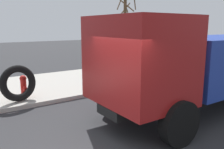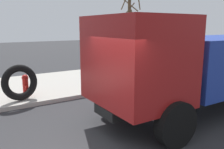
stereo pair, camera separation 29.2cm
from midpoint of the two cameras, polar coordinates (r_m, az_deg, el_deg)
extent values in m
cube|color=#ADA89E|center=(11.03, -21.64, -3.35)|extent=(36.00, 5.00, 0.15)
cylinder|color=red|center=(9.45, -19.10, -3.05)|extent=(0.21, 0.21, 0.65)
sphere|color=red|center=(9.37, -19.26, -0.76)|extent=(0.24, 0.24, 0.24)
cylinder|color=red|center=(9.26, -18.86, -2.83)|extent=(0.10, 0.17, 0.10)
cylinder|color=red|center=(9.62, -19.40, -2.35)|extent=(0.10, 0.17, 0.10)
cylinder|color=red|center=(9.27, -18.83, -3.30)|extent=(0.11, 0.17, 0.11)
torus|color=black|center=(8.97, -20.33, -1.80)|extent=(1.31, 0.58, 1.29)
cube|color=#1E3899|center=(8.89, 25.56, 2.96)|extent=(4.83, 2.56, 1.60)
cube|color=maroon|center=(6.15, 7.20, 3.49)|extent=(2.03, 2.52, 2.20)
cube|color=black|center=(8.17, 20.79, -3.99)|extent=(7.01, 0.99, 0.24)
cylinder|color=black|center=(5.76, 16.42, -11.40)|extent=(1.10, 0.31, 1.10)
cylinder|color=black|center=(7.54, 2.14, -5.45)|extent=(1.10, 0.31, 1.10)
cylinder|color=black|center=(10.73, 23.00, -1.24)|extent=(1.10, 0.31, 1.10)
cylinder|color=#4C3823|center=(14.34, 4.69, 9.62)|extent=(0.18, 0.18, 4.27)
cylinder|color=#4C3823|center=(14.09, 5.71, 13.62)|extent=(0.75, 0.12, 1.44)
cylinder|color=#4C3823|center=(14.50, 3.37, 16.45)|extent=(0.66, 0.50, 0.67)
cylinder|color=#4C3823|center=(13.79, 4.29, 16.84)|extent=(0.89, 0.99, 1.03)
cylinder|color=#4C3823|center=(14.75, 4.39, 14.90)|extent=(0.80, 0.39, 0.99)
camera|label=1|loc=(0.15, -88.95, 0.21)|focal=38.22mm
camera|label=2|loc=(0.15, 91.05, -0.21)|focal=38.22mm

